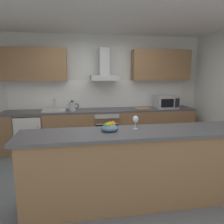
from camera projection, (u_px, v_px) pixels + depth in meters
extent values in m
cube|color=slate|center=(114.00, 181.00, 3.54)|extent=(5.93, 4.86, 0.02)
cube|color=white|center=(114.00, 10.00, 3.06)|extent=(5.93, 4.86, 0.02)
cube|color=silver|center=(100.00, 91.00, 5.23)|extent=(5.93, 0.12, 2.60)
cube|color=white|center=(100.00, 94.00, 5.17)|extent=(4.19, 0.02, 0.66)
cube|color=olive|center=(102.00, 129.00, 5.02)|extent=(4.34, 0.60, 0.86)
cube|color=#4C4C51|center=(102.00, 110.00, 4.94)|extent=(4.34, 0.60, 0.04)
cube|color=olive|center=(135.00, 169.00, 2.83)|extent=(2.86, 0.52, 0.97)
cube|color=#4C4C51|center=(136.00, 133.00, 2.74)|extent=(2.96, 0.64, 0.04)
cube|color=olive|center=(34.00, 64.00, 4.66)|extent=(1.39, 0.32, 0.70)
cube|color=olive|center=(161.00, 65.00, 5.13)|extent=(1.39, 0.32, 0.70)
cube|color=slate|center=(105.00, 128.00, 5.01)|extent=(0.60, 0.56, 0.80)
cube|color=black|center=(107.00, 134.00, 4.73)|extent=(0.50, 0.02, 0.48)
cube|color=#B7BABC|center=(107.00, 116.00, 4.66)|extent=(0.54, 0.02, 0.09)
cylinder|color=#B7BABC|center=(107.00, 124.00, 4.66)|extent=(0.49, 0.02, 0.02)
cube|color=white|center=(31.00, 133.00, 4.74)|extent=(0.58, 0.56, 0.85)
cube|color=silver|center=(28.00, 137.00, 4.46)|extent=(0.55, 0.02, 0.80)
cylinder|color=#B7BABC|center=(39.00, 135.00, 4.47)|extent=(0.02, 0.02, 0.38)
cube|color=#B7BABC|center=(166.00, 102.00, 5.11)|extent=(0.50, 0.36, 0.30)
cube|color=black|center=(167.00, 103.00, 4.92)|extent=(0.30, 0.02, 0.19)
cube|color=black|center=(177.00, 103.00, 4.95)|extent=(0.10, 0.01, 0.21)
cube|color=silver|center=(54.00, 110.00, 4.74)|extent=(0.50, 0.40, 0.04)
cylinder|color=#B7BABC|center=(55.00, 104.00, 4.84)|extent=(0.03, 0.03, 0.26)
cylinder|color=#B7BABC|center=(54.00, 100.00, 4.74)|extent=(0.03, 0.16, 0.03)
cylinder|color=#B7BABC|center=(72.00, 106.00, 4.75)|extent=(0.15, 0.15, 0.20)
sphere|color=black|center=(72.00, 101.00, 4.73)|extent=(0.06, 0.06, 0.06)
cone|color=#B7BABC|center=(68.00, 105.00, 4.72)|extent=(0.09, 0.04, 0.07)
torus|color=black|center=(76.00, 106.00, 4.76)|extent=(0.11, 0.02, 0.11)
cube|color=#B7BABC|center=(104.00, 78.00, 4.89)|extent=(0.62, 0.45, 0.12)
cube|color=#B7BABC|center=(104.00, 62.00, 4.87)|extent=(0.22, 0.22, 0.60)
cylinder|color=silver|center=(135.00, 129.00, 2.84)|extent=(0.07, 0.07, 0.01)
cylinder|color=silver|center=(135.00, 125.00, 2.83)|extent=(0.01, 0.01, 0.09)
ellipsoid|color=silver|center=(136.00, 119.00, 2.82)|extent=(0.08, 0.08, 0.10)
ellipsoid|color=slate|center=(110.00, 128.00, 2.74)|extent=(0.22, 0.22, 0.09)
sphere|color=#66B233|center=(107.00, 125.00, 2.71)|extent=(0.06, 0.06, 0.06)
sphere|color=orange|center=(113.00, 124.00, 2.77)|extent=(0.07, 0.07, 0.07)
sphere|color=orange|center=(110.00, 125.00, 2.73)|extent=(0.07, 0.07, 0.07)
cube|color=tan|center=(143.00, 108.00, 5.04)|extent=(0.37, 0.27, 0.02)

